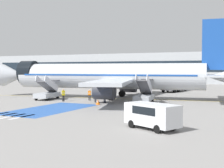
% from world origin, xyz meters
% --- Properties ---
extents(ground_plane, '(600.00, 600.00, 0.00)m').
position_xyz_m(ground_plane, '(0.00, 0.00, 0.00)').
color(ground_plane, gray).
extents(apron_leadline_yellow, '(73.55, 12.13, 0.01)m').
position_xyz_m(apron_leadline_yellow, '(-0.24, -0.36, 0.00)').
color(apron_leadline_yellow, gold).
rests_on(apron_leadline_yellow, ground_plane).
extents(apron_stand_patch_blue, '(6.20, 12.87, 0.01)m').
position_xyz_m(apron_stand_patch_blue, '(-0.24, -15.31, 0.00)').
color(apron_stand_patch_blue, '#2856A8').
rests_on(apron_stand_patch_blue, ground_plane).
extents(apron_walkway_bar_1, '(0.44, 3.60, 0.01)m').
position_xyz_m(apron_walkway_bar_1, '(-1.44, -21.38, 0.00)').
color(apron_walkway_bar_1, silver).
rests_on(apron_walkway_bar_1, ground_plane).
extents(apron_walkway_bar_2, '(0.44, 3.60, 0.01)m').
position_xyz_m(apron_walkway_bar_2, '(-0.24, -21.38, 0.00)').
color(apron_walkway_bar_2, silver).
rests_on(apron_walkway_bar_2, ground_plane).
extents(apron_walkway_bar_3, '(0.44, 3.60, 0.01)m').
position_xyz_m(apron_walkway_bar_3, '(0.96, -21.38, 0.00)').
color(apron_walkway_bar_3, silver).
rests_on(apron_walkway_bar_3, ground_plane).
extents(airliner, '(41.09, 31.55, 11.96)m').
position_xyz_m(airliner, '(0.42, -0.26, 3.59)').
color(airliner, '#B7BCC4').
rests_on(airliner, ground_plane).
extents(boarding_stairs_forward, '(2.94, 5.47, 3.81)m').
position_xyz_m(boarding_stairs_forward, '(-7.78, -6.22, 0.96)').
color(boarding_stairs_forward, '#ADB2BA').
rests_on(boarding_stairs_forward, ground_plane).
extents(boarding_stairs_aft, '(2.94, 5.47, 4.11)m').
position_xyz_m(boarding_stairs_aft, '(7.26, -3.78, 1.00)').
color(boarding_stairs_aft, '#ADB2BA').
rests_on(boarding_stairs_aft, ground_plane).
extents(fuel_tanker, '(3.55, 8.98, 3.37)m').
position_xyz_m(fuel_tanker, '(5.67, 18.65, 1.70)').
color(fuel_tanker, '#38383D').
rests_on(fuel_tanker, ground_plane).
extents(service_van_0, '(4.92, 3.65, 2.02)m').
position_xyz_m(service_van_0, '(14.55, -21.66, 1.21)').
color(service_van_0, silver).
rests_on(service_van_0, ground_plane).
extents(baggage_cart, '(2.29, 2.95, 0.87)m').
position_xyz_m(baggage_cart, '(11.67, -8.70, 0.26)').
color(baggage_cart, gray).
rests_on(baggage_cart, ground_plane).
extents(ground_crew_0, '(0.45, 0.48, 1.83)m').
position_xyz_m(ground_crew_0, '(-3.83, -7.53, 1.06)').
color(ground_crew_0, black).
rests_on(ground_crew_0, ground_plane).
extents(ground_crew_1, '(0.48, 0.35, 1.67)m').
position_xyz_m(ground_crew_1, '(-1.11, -4.66, 0.96)').
color(ground_crew_1, '#2D2D33').
rests_on(ground_crew_1, ground_plane).
extents(ground_crew_2, '(0.49, 0.43, 1.80)m').
position_xyz_m(ground_crew_2, '(2.41, -6.50, 1.05)').
color(ground_crew_2, '#191E38').
rests_on(ground_crew_2, ground_plane).
extents(ground_crew_3, '(0.49, 0.42, 1.64)m').
position_xyz_m(ground_crew_3, '(1.02, -6.67, 0.94)').
color(ground_crew_3, '#2D2D33').
rests_on(ground_crew_3, ground_plane).
extents(traffic_cone_0, '(0.61, 0.61, 0.68)m').
position_xyz_m(traffic_cone_0, '(2.63, -8.84, 0.34)').
color(traffic_cone_0, orange).
rests_on(traffic_cone_0, ground_plane).
extents(terminal_building, '(134.61, 12.10, 10.06)m').
position_xyz_m(terminal_building, '(-13.91, 60.09, 5.03)').
color(terminal_building, '#9EA3A8').
rests_on(terminal_building, ground_plane).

